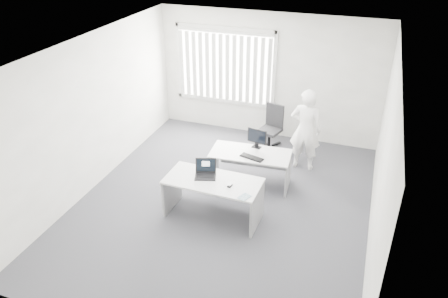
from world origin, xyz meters
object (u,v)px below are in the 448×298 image
(person, at_px, (306,130))
(monitor, at_px, (257,138))
(desk_near, at_px, (213,190))
(laptop, at_px, (205,170))
(desk_far, at_px, (250,162))
(office_chair, at_px, (270,135))

(person, relative_size, monitor, 4.41)
(desk_near, bearing_deg, laptop, 164.04)
(desk_far, distance_m, person, 1.32)
(office_chair, height_order, laptop, laptop)
(desk_near, distance_m, monitor, 1.51)
(desk_far, distance_m, office_chair, 1.56)
(desk_far, height_order, office_chair, office_chair)
(desk_far, bearing_deg, laptop, -116.03)
(office_chair, xyz_separation_m, person, (0.82, -0.59, 0.54))
(desk_far, relative_size, person, 0.90)
(desk_near, distance_m, office_chair, 2.75)
(desk_near, bearing_deg, office_chair, 84.99)
(desk_near, relative_size, laptop, 4.64)
(desk_far, height_order, person, person)
(desk_near, bearing_deg, monitor, 77.79)
(desk_far, bearing_deg, monitor, 74.95)
(desk_near, height_order, desk_far, desk_near)
(office_chair, height_order, person, person)
(office_chair, bearing_deg, person, -19.60)
(person, height_order, monitor, person)
(desk_near, xyz_separation_m, office_chair, (0.31, 2.73, -0.21))
(desk_near, height_order, office_chair, office_chair)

